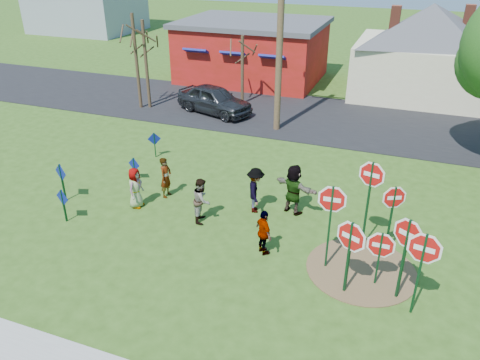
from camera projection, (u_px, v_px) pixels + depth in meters
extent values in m
plane|color=#2E4E16|center=(231.00, 224.00, 15.96)|extent=(120.00, 120.00, 0.00)
cube|color=black|center=(308.00, 117.00, 25.52)|extent=(120.00, 7.50, 0.04)
cylinder|color=brown|center=(361.00, 270.00, 13.72)|extent=(3.20, 3.20, 0.03)
cube|color=maroon|center=(253.00, 52.00, 31.84)|extent=(9.00, 7.00, 3.60)
cube|color=#4C4C51|center=(253.00, 22.00, 30.94)|extent=(9.40, 7.40, 0.30)
cube|color=navy|center=(197.00, 51.00, 29.35)|extent=(1.60, 0.78, 0.45)
cube|color=navy|center=(234.00, 54.00, 28.57)|extent=(1.60, 0.78, 0.45)
cube|color=navy|center=(273.00, 57.00, 27.78)|extent=(1.60, 0.78, 0.45)
cube|color=beige|center=(423.00, 69.00, 28.49)|extent=(8.00, 7.00, 3.20)
pyramid|color=#4C4C51|center=(435.00, 3.00, 26.75)|extent=(9.40, 9.40, 2.20)
cube|color=brown|center=(395.00, 18.00, 26.91)|extent=(0.55, 0.55, 1.40)
cube|color=brown|center=(469.00, 17.00, 27.32)|extent=(0.55, 0.55, 1.40)
cube|color=#0F381C|center=(348.00, 258.00, 12.40)|extent=(0.09, 0.10, 2.22)
cylinder|color=white|center=(351.00, 237.00, 12.08)|extent=(1.07, 0.50, 1.17)
cylinder|color=#B00E0D|center=(351.00, 237.00, 12.08)|extent=(0.93, 0.44, 1.01)
cube|color=white|center=(351.00, 237.00, 12.08)|extent=(0.47, 0.22, 0.15)
cube|color=#0F381C|center=(367.00, 206.00, 14.12)|extent=(0.07, 0.08, 2.93)
cylinder|color=white|center=(372.00, 175.00, 13.63)|extent=(1.04, 0.29, 1.07)
cylinder|color=#B00E0D|center=(372.00, 175.00, 13.63)|extent=(0.90, 0.26, 0.92)
cube|color=white|center=(372.00, 175.00, 13.63)|extent=(0.46, 0.13, 0.13)
cylinder|color=gold|center=(372.00, 175.00, 13.63)|extent=(1.04, 0.28, 1.07)
cube|color=#0F381C|center=(403.00, 260.00, 12.13)|extent=(0.09, 0.10, 2.46)
cylinder|color=white|center=(408.00, 234.00, 11.76)|extent=(0.99, 0.60, 1.14)
cylinder|color=#B00E0D|center=(408.00, 234.00, 11.76)|extent=(0.86, 0.52, 0.98)
cube|color=white|center=(408.00, 234.00, 11.76)|extent=(0.44, 0.26, 0.14)
cube|color=#0F381C|center=(390.00, 222.00, 13.84)|extent=(0.07, 0.08, 2.37)
cylinder|color=white|center=(394.00, 198.00, 13.45)|extent=(0.86, 0.42, 0.95)
cylinder|color=#B00E0D|center=(394.00, 198.00, 13.45)|extent=(0.75, 0.37, 0.82)
cube|color=white|center=(394.00, 198.00, 13.45)|extent=(0.38, 0.18, 0.12)
cylinder|color=gold|center=(394.00, 198.00, 13.45)|extent=(0.86, 0.41, 0.95)
cube|color=#0F381C|center=(379.00, 259.00, 12.81)|extent=(0.06, 0.07, 1.69)
cylinder|color=white|center=(381.00, 245.00, 12.59)|extent=(1.04, 0.02, 1.04)
cylinder|color=#B00E0D|center=(381.00, 245.00, 12.59)|extent=(0.90, 0.03, 0.90)
cube|color=white|center=(381.00, 245.00, 12.59)|extent=(0.46, 0.01, 0.13)
cube|color=#0F381C|center=(419.00, 275.00, 11.63)|extent=(0.07, 0.08, 2.42)
cylinder|color=white|center=(424.00, 249.00, 11.27)|extent=(1.12, 0.20, 1.13)
cylinder|color=#B00E0D|center=(424.00, 249.00, 11.27)|extent=(0.96, 0.18, 0.97)
cube|color=white|center=(424.00, 249.00, 11.27)|extent=(0.49, 0.09, 0.14)
cylinder|color=gold|center=(424.00, 249.00, 11.27)|extent=(1.12, 0.19, 1.13)
cube|color=#0F381C|center=(329.00, 228.00, 13.27)|extent=(0.06, 0.08, 2.68)
cylinder|color=white|center=(332.00, 199.00, 12.84)|extent=(1.09, 0.09, 1.09)
cylinder|color=#B00E0D|center=(332.00, 199.00, 12.84)|extent=(0.94, 0.08, 0.94)
cube|color=white|center=(332.00, 199.00, 12.84)|extent=(0.48, 0.04, 0.14)
cube|color=#0F381C|center=(64.00, 206.00, 15.83)|extent=(0.06, 0.07, 1.22)
cube|color=navy|center=(62.00, 198.00, 15.69)|extent=(0.60, 0.18, 0.62)
cube|color=#0F381C|center=(63.00, 183.00, 17.06)|extent=(0.07, 0.08, 1.48)
cube|color=navy|center=(61.00, 172.00, 16.87)|extent=(0.65, 0.25, 0.68)
cube|color=#0F381C|center=(135.00, 169.00, 18.62)|extent=(0.06, 0.06, 0.98)
cube|color=navy|center=(134.00, 164.00, 18.52)|extent=(0.58, 0.14, 0.59)
cube|color=#0F381C|center=(155.00, 145.00, 20.60)|extent=(0.07, 0.07, 1.14)
cube|color=navy|center=(154.00, 139.00, 20.47)|extent=(0.51, 0.31, 0.58)
imported|color=#43578C|center=(135.00, 188.00, 16.66)|extent=(0.51, 0.76, 1.52)
imported|color=#2C705A|center=(166.00, 177.00, 17.34)|extent=(0.39, 0.58, 1.57)
imported|color=#9B6440|center=(202.00, 200.00, 15.81)|extent=(0.76, 0.89, 1.59)
imported|color=#39393E|center=(255.00, 190.00, 16.34)|extent=(0.95, 1.22, 1.67)
imported|color=#3C274E|center=(264.00, 233.00, 14.13)|extent=(0.88, 0.88, 1.50)
imported|color=#215437|center=(294.00, 189.00, 16.24)|extent=(1.78, 1.13, 1.83)
imported|color=#29282D|center=(214.00, 99.00, 25.73)|extent=(4.80, 3.10, 1.52)
cylinder|color=#4C3823|center=(280.00, 26.00, 21.55)|extent=(0.32, 0.32, 10.18)
cylinder|color=#382819|center=(137.00, 63.00, 25.75)|extent=(0.18, 0.18, 5.21)
cylinder|color=#382819|center=(242.00, 71.00, 26.67)|extent=(0.18, 0.18, 3.92)
cylinder|color=#382819|center=(146.00, 66.00, 25.85)|extent=(0.18, 0.18, 4.86)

